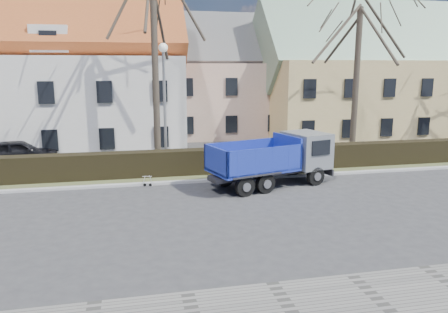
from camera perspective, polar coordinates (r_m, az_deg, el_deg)
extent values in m
plane|color=#353537|center=(17.24, -0.03, -7.19)|extent=(120.00, 120.00, 0.00)
cube|color=#ADADAD|center=(21.55, -2.59, -3.16)|extent=(80.00, 0.30, 0.12)
cube|color=#4D5630|center=(23.08, -3.25, -2.19)|extent=(80.00, 3.00, 0.10)
cube|color=black|center=(22.75, -3.19, -0.84)|extent=(60.00, 0.90, 1.30)
imported|color=black|center=(27.77, -25.22, 0.52)|extent=(4.55, 2.44, 1.47)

